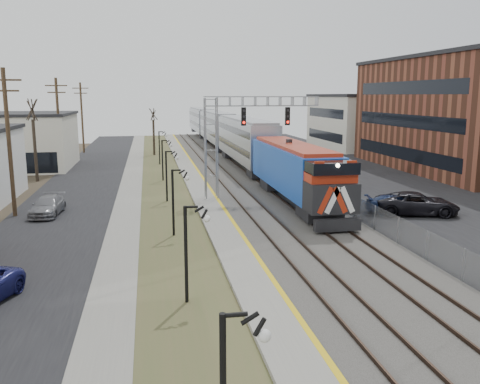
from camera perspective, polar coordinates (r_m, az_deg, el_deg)
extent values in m
cube|color=black|center=(47.37, -17.62, 0.34)|extent=(7.00, 120.00, 0.04)
cube|color=gray|center=(46.99, -12.18, 0.55)|extent=(2.00, 120.00, 0.08)
cube|color=#49522B|center=(46.98, -8.52, 0.66)|extent=(4.00, 120.00, 0.06)
cube|color=gray|center=(47.15, -4.88, 0.89)|extent=(2.00, 120.00, 0.24)
cube|color=#595651|center=(47.87, 1.09, 1.05)|extent=(8.00, 120.00, 0.20)
cube|color=black|center=(51.58, 14.28, 1.34)|extent=(16.00, 120.00, 0.04)
cube|color=gold|center=(47.21, -3.82, 1.07)|extent=(0.24, 120.00, 0.01)
cube|color=#2D2119|center=(47.38, -2.17, 1.16)|extent=(0.08, 120.00, 0.15)
cube|color=#2D2119|center=(47.61, -0.38, 1.22)|extent=(0.08, 120.00, 0.15)
cube|color=#2D2119|center=(47.99, 1.97, 1.29)|extent=(0.08, 120.00, 0.15)
cube|color=#2D2119|center=(48.33, 3.71, 1.34)|extent=(0.08, 120.00, 0.15)
cube|color=#1548B1|center=(38.22, 6.29, 2.12)|extent=(3.00, 17.00, 4.25)
cube|color=black|center=(30.50, 10.87, -3.64)|extent=(2.80, 0.50, 0.70)
cube|color=#94979D|center=(57.77, 0.55, 5.65)|extent=(3.00, 22.00, 5.33)
cube|color=#94979D|center=(80.21, -2.54, 7.08)|extent=(3.00, 22.00, 5.33)
cube|color=#94979D|center=(102.81, -4.28, 7.88)|extent=(3.00, 22.00, 5.33)
cube|color=gray|center=(39.76, -3.27, 4.71)|extent=(1.00, 1.00, 8.00)
cube|color=gray|center=(40.23, 2.42, 10.15)|extent=(9.00, 0.80, 0.80)
cube|color=black|center=(39.51, 0.41, 8.47)|extent=(0.35, 0.25, 1.40)
cube|color=black|center=(40.31, 5.35, 8.47)|extent=(0.35, 0.25, 1.40)
cylinder|color=black|center=(20.27, -6.08, -7.10)|extent=(0.14, 0.14, 4.00)
cylinder|color=black|center=(29.93, -7.53, -1.26)|extent=(0.14, 0.14, 4.00)
cylinder|color=black|center=(39.75, -8.26, 1.71)|extent=(0.14, 0.14, 4.00)
cylinder|color=black|center=(49.65, -8.70, 3.50)|extent=(0.14, 0.14, 4.00)
cylinder|color=black|center=(61.57, -9.04, 4.89)|extent=(0.14, 0.14, 4.00)
cylinder|color=#4C3823|center=(37.52, -24.50, 4.93)|extent=(0.28, 0.28, 10.00)
cylinder|color=#4C3823|center=(57.08, -19.68, 6.96)|extent=(0.28, 0.28, 10.00)
cylinder|color=#4C3823|center=(76.86, -17.31, 7.93)|extent=(0.28, 0.28, 10.00)
cube|color=gray|center=(48.75, 5.94, 2.01)|extent=(0.04, 120.00, 1.60)
cube|color=beige|center=(63.43, -24.67, 5.12)|extent=(14.00, 12.00, 6.00)
cube|color=brown|center=(62.28, 24.51, 7.82)|extent=(16.00, 26.00, 12.00)
cube|color=beige|center=(84.14, 14.68, 7.59)|extent=(16.00, 18.00, 8.00)
cylinder|color=#382D23|center=(52.60, -22.01, 4.31)|extent=(0.30, 0.30, 5.95)
cylinder|color=#382D23|center=(71.48, -9.65, 6.04)|extent=(0.30, 0.30, 4.90)
imported|color=black|center=(37.34, 19.24, -1.28)|extent=(6.12, 4.07, 1.56)
imported|color=#16254F|center=(37.27, 17.25, -1.41)|extent=(4.64, 2.62, 1.27)
imported|color=gray|center=(47.76, 10.66, 1.57)|extent=(4.40, 3.02, 1.39)
imported|color=gray|center=(37.61, -20.79, -1.52)|extent=(2.11, 4.52, 1.28)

